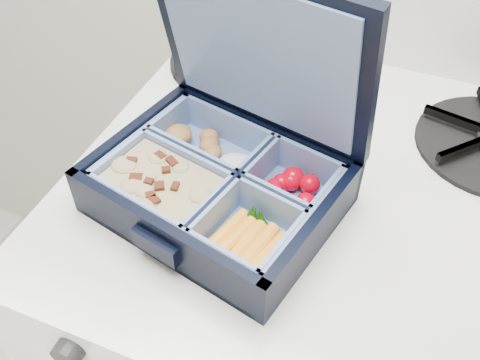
% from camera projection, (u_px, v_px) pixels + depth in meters
% --- Properties ---
extents(stove, '(0.53, 0.53, 0.80)m').
position_uv_depth(stove, '(307.00, 348.00, 0.85)').
color(stove, white).
rests_on(stove, floor).
extents(bento_box, '(0.25, 0.22, 0.05)m').
position_uv_depth(bento_box, '(218.00, 186.00, 0.51)').
color(bento_box, black).
rests_on(bento_box, stove).
extents(burner_grate_rear, '(0.22, 0.22, 0.02)m').
position_uv_depth(burner_grate_rear, '(240.00, 56.00, 0.70)').
color(burner_grate_rear, black).
rests_on(burner_grate_rear, stove).
extents(fork, '(0.06, 0.17, 0.01)m').
position_uv_depth(fork, '(295.00, 148.00, 0.58)').
color(fork, '#ACACAF').
rests_on(fork, stove).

